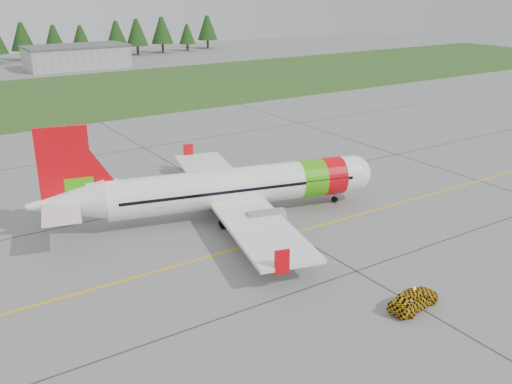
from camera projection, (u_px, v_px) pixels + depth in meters
ground at (241, 311)px, 36.73m from camera, size 320.00×320.00×0.00m
aircraft at (230, 188)px, 50.87m from camera, size 30.61×28.78×9.42m
follow_me_car at (415, 281)px, 36.46m from camera, size 1.59×1.79×4.00m
taxi_guideline at (185, 263)px, 43.02m from camera, size 120.00×0.25×0.02m
hangar_east at (77, 57)px, 141.42m from camera, size 24.00×12.00×5.20m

